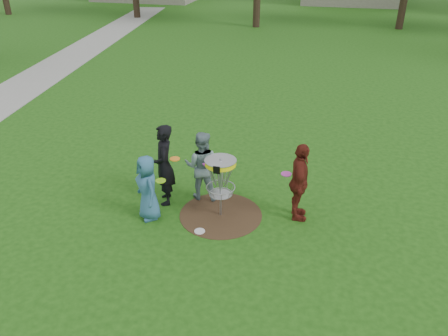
% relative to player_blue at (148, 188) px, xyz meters
% --- Properties ---
extents(ground, '(100.00, 100.00, 0.00)m').
position_rel_player_blue_xyz_m(ground, '(1.46, 0.43, -0.73)').
color(ground, '#19470F').
rests_on(ground, ground).
extents(dirt_patch, '(1.80, 1.80, 0.01)m').
position_rel_player_blue_xyz_m(dirt_patch, '(1.46, 0.43, -0.72)').
color(dirt_patch, '#47331E').
rests_on(dirt_patch, ground).
extents(concrete_path, '(7.75, 39.92, 0.02)m').
position_rel_player_blue_xyz_m(concrete_path, '(-8.54, 8.43, -0.72)').
color(concrete_path, '#9E9E99').
rests_on(concrete_path, ground).
extents(player_blue, '(0.82, 0.83, 1.45)m').
position_rel_player_blue_xyz_m(player_blue, '(0.00, 0.00, 0.00)').
color(player_blue, '#2F6081').
rests_on(player_blue, ground).
extents(player_black, '(0.66, 0.80, 1.87)m').
position_rel_player_blue_xyz_m(player_black, '(0.13, 0.67, 0.21)').
color(player_black, black).
rests_on(player_black, ground).
extents(player_grey, '(0.84, 0.69, 1.63)m').
position_rel_player_blue_xyz_m(player_grey, '(0.87, 1.05, 0.09)').
color(player_grey, slate).
rests_on(player_grey, ground).
extents(player_maroon, '(0.54, 1.06, 1.73)m').
position_rel_player_blue_xyz_m(player_maroon, '(3.07, 0.73, 0.14)').
color(player_maroon, '#5F1E15').
rests_on(player_maroon, ground).
extents(disc_on_grass, '(0.22, 0.22, 0.02)m').
position_rel_player_blue_xyz_m(disc_on_grass, '(1.19, -0.27, -0.72)').
color(disc_on_grass, silver).
rests_on(disc_on_grass, ground).
extents(disc_golf_basket, '(0.66, 0.67, 1.38)m').
position_rel_player_blue_xyz_m(disc_golf_basket, '(1.46, 0.43, 0.29)').
color(disc_golf_basket, '#9EA0A5').
rests_on(disc_golf_basket, ground).
extents(held_discs, '(2.75, 0.99, 0.27)m').
position_rel_player_blue_xyz_m(held_discs, '(1.13, 0.56, 0.30)').
color(held_discs, '#83D317').
rests_on(held_discs, ground).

